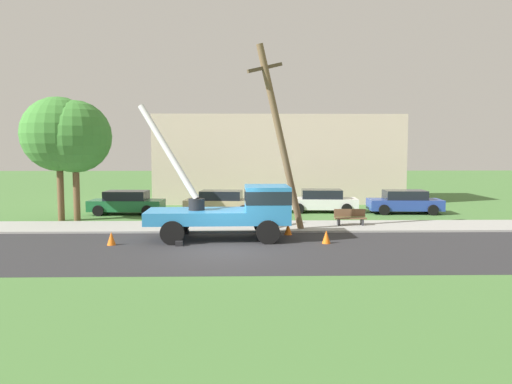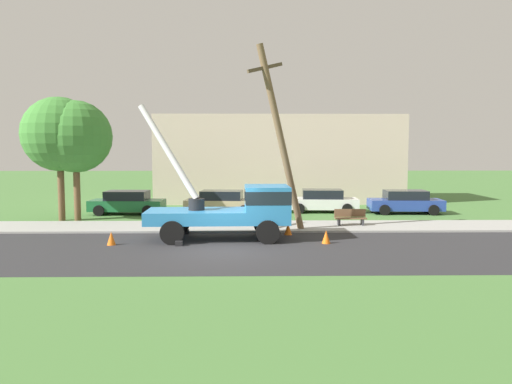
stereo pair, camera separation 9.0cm
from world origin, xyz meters
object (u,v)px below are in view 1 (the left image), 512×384
Objects in this scene: parked_sedan_tan at (221,202)px; parked_sedan_white at (322,201)px; leaning_utility_pole at (280,137)px; traffic_cone_behind at (111,238)px; traffic_cone_curbside at (288,229)px; parked_sedan_blue at (405,202)px; traffic_cone_ahead at (326,237)px; utility_truck at (237,207)px; roadside_tree_near at (59,135)px; parked_sedan_green at (127,203)px; park_bench at (350,218)px; roadside_tree_far at (75,137)px.

parked_sedan_tan is 6.30m from parked_sedan_white.
leaning_utility_pole reaches higher than traffic_cone_behind.
parked_sedan_blue is at bearing 44.36° from traffic_cone_curbside.
utility_truck is at bearing 163.13° from traffic_cone_ahead.
leaning_utility_pole is 11.34m from parked_sedan_blue.
utility_truck is at bearing -31.24° from roadside_tree_near.
parked_sedan_green is at bearing -179.86° from parked_sedan_blue.
roadside_tree_near is at bearing 122.60° from traffic_cone_behind.
traffic_cone_curbside is 0.35× the size of park_bench.
parked_sedan_green is 0.66× the size of roadside_tree_near.
parked_sedan_tan is (-3.12, 6.92, -3.79)m from leaning_utility_pole.
roadside_tree_far is at bearing 1.14° from roadside_tree_near.
utility_truck reaches higher than parked_sedan_tan.
utility_truck is 4.07m from traffic_cone_ahead.
leaning_utility_pole is at bearing 23.30° from traffic_cone_behind.
utility_truck is at bearing -149.34° from park_bench.
roadside_tree_far is at bearing -160.92° from parked_sedan_tan.
utility_truck is 11.26m from roadside_tree_far.
traffic_cone_ahead is (3.74, -1.13, -1.13)m from utility_truck.
roadside_tree_far reaches higher than traffic_cone_curbside.
utility_truck is at bearing -138.25° from leaning_utility_pole.
park_bench reaches higher than traffic_cone_ahead.
utility_truck is 0.78× the size of leaning_utility_pole.
roadside_tree_far is (-7.86, -2.72, 3.90)m from parked_sedan_tan.
traffic_cone_ahead is 0.08× the size of roadside_tree_near.
traffic_cone_behind is 0.12× the size of parked_sedan_blue.
utility_truck is at bearing -155.97° from traffic_cone_curbside.
roadside_tree_far is at bearing 156.32° from traffic_cone_curbside.
roadside_tree_near is at bearing 148.76° from utility_truck.
parked_sedan_green reaches higher than traffic_cone_curbside.
parked_sedan_green is at bearing -179.44° from parked_sedan_tan.
utility_truck is at bearing 14.20° from traffic_cone_behind.
utility_truck is 5.47m from traffic_cone_behind.
roadside_tree_far is at bearing -171.96° from parked_sedan_blue.
roadside_tree_near is at bearing -178.86° from roadside_tree_far.
traffic_cone_behind is at bearing -156.70° from leaning_utility_pole.
parked_sedan_blue is (6.41, 9.82, 0.43)m from traffic_cone_ahead.
parked_sedan_tan is 9.99m from roadside_tree_near.
parked_sedan_white is 0.66× the size of roadside_tree_near.
utility_truck reaches higher than park_bench.
park_bench is at bearing 23.30° from traffic_cone_behind.
leaning_utility_pole is 1.33× the size of roadside_tree_far.
parked_sedan_green is at bearing 157.15° from park_bench.
parked_sedan_green is at bearing 41.86° from roadside_tree_near.
parked_sedan_white reaches higher than traffic_cone_ahead.
parked_sedan_white is (11.99, 0.79, 0.00)m from parked_sedan_green.
traffic_cone_curbside is at bearing 123.29° from traffic_cone_ahead.
traffic_cone_behind is at bearing -133.84° from parked_sedan_white.
parked_sedan_blue is at bearing 8.04° from roadside_tree_far.
traffic_cone_ahead is 11.74m from parked_sedan_blue.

